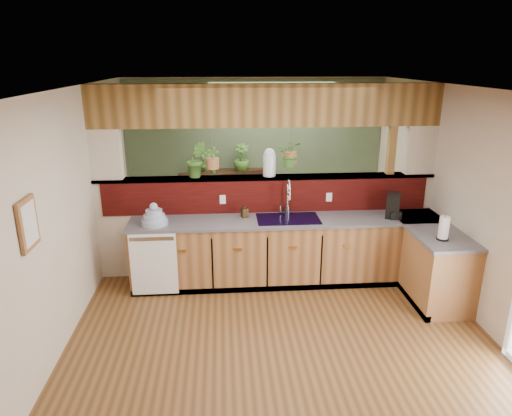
{
  "coord_description": "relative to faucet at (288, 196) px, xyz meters",
  "views": [
    {
      "loc": [
        -0.6,
        -4.61,
        2.9
      ],
      "look_at": [
        -0.19,
        0.7,
        1.15
      ],
      "focal_mm": 32.0,
      "sensor_mm": 36.0,
      "label": 1
    }
  ],
  "objects": [
    {
      "name": "ground",
      "position": [
        -0.26,
        -1.13,
        -1.17
      ],
      "size": [
        4.6,
        7.0,
        0.01
      ],
      "primitive_type": "cube",
      "color": "brown",
      "rests_on": "ground"
    },
    {
      "name": "ceiling",
      "position": [
        -0.26,
        -1.13,
        1.43
      ],
      "size": [
        4.6,
        7.0,
        0.01
      ],
      "primitive_type": "cube",
      "color": "brown",
      "rests_on": "ground"
    },
    {
      "name": "wall_back",
      "position": [
        -0.26,
        2.37,
        0.13
      ],
      "size": [
        4.6,
        0.02,
        2.6
      ],
      "primitive_type": "cube",
      "color": "beige",
      "rests_on": "ground"
    },
    {
      "name": "wall_left",
      "position": [
        -2.56,
        -1.13,
        0.13
      ],
      "size": [
        0.02,
        7.0,
        2.6
      ],
      "primitive_type": "cube",
      "color": "beige",
      "rests_on": "ground"
    },
    {
      "name": "wall_right",
      "position": [
        2.04,
        -1.13,
        0.13
      ],
      "size": [
        0.02,
        7.0,
        2.6
      ],
      "primitive_type": "cube",
      "color": "beige",
      "rests_on": "ground"
    },
    {
      "name": "pass_through_partition",
      "position": [
        -0.23,
        0.22,
        0.02
      ],
      "size": [
        4.6,
        0.21,
        2.6
      ],
      "color": "beige",
      "rests_on": "ground"
    },
    {
      "name": "pass_through_ledge",
      "position": [
        -0.26,
        0.22,
        0.2
      ],
      "size": [
        4.6,
        0.21,
        0.04
      ],
      "primitive_type": "cube",
      "color": "brown",
      "rests_on": "ground"
    },
    {
      "name": "header_beam",
      "position": [
        -0.26,
        0.22,
        1.16
      ],
      "size": [
        4.6,
        0.15,
        0.55
      ],
      "primitive_type": "cube",
      "color": "brown",
      "rests_on": "ground"
    },
    {
      "name": "sage_backwall",
      "position": [
        -0.26,
        2.35,
        0.13
      ],
      "size": [
        4.55,
        0.02,
        2.55
      ],
      "primitive_type": "cube",
      "color": "#485D3F",
      "rests_on": "ground"
    },
    {
      "name": "countertop",
      "position": [
        0.57,
        -0.26,
        -0.72
      ],
      "size": [
        4.14,
        1.52,
        0.9
      ],
      "color": "brown",
      "rests_on": "ground"
    },
    {
      "name": "dishwasher",
      "position": [
        -1.74,
        -0.47,
        -0.71
      ],
      "size": [
        0.58,
        0.03,
        0.82
      ],
      "color": "white",
      "rests_on": "ground"
    },
    {
      "name": "navy_sink",
      "position": [
        -0.01,
        -0.15,
        -0.35
      ],
      "size": [
        0.82,
        0.5,
        0.18
      ],
      "color": "black",
      "rests_on": "countertop"
    },
    {
      "name": "framed_print",
      "position": [
        -2.53,
        -1.93,
        0.38
      ],
      "size": [
        0.04,
        0.35,
        0.45
      ],
      "color": "brown",
      "rests_on": "wall_left"
    },
    {
      "name": "faucet",
      "position": [
        0.0,
        0.0,
        0.0
      ],
      "size": [
        0.22,
        0.22,
        0.5
      ],
      "color": "#B7B7B2",
      "rests_on": "countertop"
    },
    {
      "name": "dish_stack",
      "position": [
        -1.73,
        -0.24,
        -0.18
      ],
      "size": [
        0.33,
        0.33,
        0.29
      ],
      "color": "#99A6C5",
      "rests_on": "countertop"
    },
    {
      "name": "soap_dispenser",
      "position": [
        -0.58,
        -0.04,
        -0.18
      ],
      "size": [
        0.1,
        0.11,
        0.18
      ],
      "primitive_type": "imported",
      "rotation": [
        0.0,
        0.0,
        0.31
      ],
      "color": "#392815",
      "rests_on": "countertop"
    },
    {
      "name": "coffee_maker",
      "position": [
        1.38,
        -0.18,
        -0.12
      ],
      "size": [
        0.17,
        0.28,
        0.31
      ],
      "rotation": [
        0.0,
        0.0,
        -0.41
      ],
      "color": "black",
      "rests_on": "countertop"
    },
    {
      "name": "paper_towel",
      "position": [
        1.67,
        -1.0,
        -0.13
      ],
      "size": [
        0.14,
        0.14,
        0.3
      ],
      "color": "black",
      "rests_on": "countertop"
    },
    {
      "name": "glass_jar",
      "position": [
        -0.23,
        0.22,
        0.41
      ],
      "size": [
        0.17,
        0.17,
        0.38
      ],
      "color": "silver",
      "rests_on": "pass_through_ledge"
    },
    {
      "name": "ledge_plant_left",
      "position": [
        -1.2,
        0.22,
        0.47
      ],
      "size": [
        0.3,
        0.26,
        0.49
      ],
      "primitive_type": "imported",
      "rotation": [
        0.0,
        0.0,
        0.18
      ],
      "color": "#376623",
      "rests_on": "pass_through_ledge"
    },
    {
      "name": "hanging_plant_a",
      "position": [
        -0.98,
        0.22,
        0.56
      ],
      "size": [
        0.22,
        0.19,
        0.54
      ],
      "color": "brown",
      "rests_on": "header_beam"
    },
    {
      "name": "hanging_plant_b",
      "position": [
        0.06,
        0.22,
        0.67
      ],
      "size": [
        0.37,
        0.34,
        0.48
      ],
      "color": "brown",
      "rests_on": "header_beam"
    },
    {
      "name": "shelving_console",
      "position": [
        -0.84,
        2.12,
        -0.67
      ],
      "size": [
        1.57,
        0.98,
        1.02
      ],
      "primitive_type": "cube",
      "rotation": [
        0.0,
        0.0,
        0.4
      ],
      "color": "black",
      "rests_on": "ground"
    },
    {
      "name": "shelf_plant_a",
      "position": [
        -1.21,
        2.12,
        0.04
      ],
      "size": [
        0.22,
        0.16,
        0.4
      ],
      "primitive_type": "imported",
      "rotation": [
        0.0,
        0.0,
        -0.08
      ],
      "color": "#376623",
      "rests_on": "shelving_console"
    },
    {
      "name": "shelf_plant_b",
      "position": [
        -0.52,
        2.12,
        0.08
      ],
      "size": [
        0.28,
        0.28,
        0.48
      ],
      "primitive_type": "imported",
      "rotation": [
        0.0,
        0.0,
        -0.06
      ],
      "color": "#376623",
      "rests_on": "shelving_console"
    },
    {
      "name": "floor_plant",
      "position": [
        0.68,
        1.25,
        -0.82
      ],
      "size": [
        0.78,
        0.73,
        0.69
      ],
      "primitive_type": "imported",
      "rotation": [
        0.0,
        0.0,
        -0.4
      ],
      "color": "#376623",
      "rests_on": "ground"
    }
  ]
}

